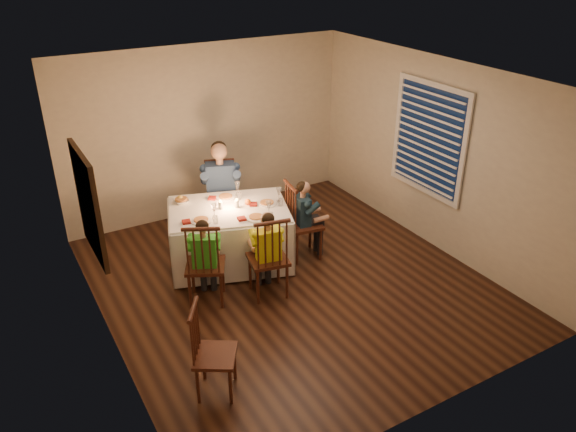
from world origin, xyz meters
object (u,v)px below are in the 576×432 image
chair_extra (218,390)px  child_green (208,300)px  dining_table (229,224)px  chair_end (303,255)px  chair_near_left (208,300)px  child_yellow (269,293)px  chair_adult (224,233)px  chair_near_right (269,293)px  child_teal (303,255)px  serving_bowl (181,201)px  adult (224,233)px

chair_extra → child_green: bearing=12.5°
dining_table → chair_end: bearing=-2.0°
chair_near_left → dining_table: bearing=-105.9°
child_yellow → chair_adult: bearing=-84.1°
chair_end → chair_extra: chair_end is taller
chair_near_right → child_teal: child_teal is taller
chair_near_left → child_teal: size_ratio=0.99×
dining_table → chair_near_left: bearing=-114.2°
serving_bowl → child_green: bearing=-97.7°
chair_near_left → chair_extra: (-0.51, -1.45, 0.00)m
chair_adult → chair_extra: 3.23m
dining_table → child_teal: 1.15m
dining_table → serving_bowl: bearing=154.1°
chair_end → serving_bowl: 1.82m
child_yellow → child_teal: child_yellow is taller
adult → child_yellow: adult is taller
chair_adult → chair_end: bearing=-38.0°
chair_near_right → chair_end: size_ratio=1.00×
dining_table → child_yellow: bearing=-65.8°
chair_near_right → child_yellow: bearing=101.3°
chair_adult → child_yellow: child_yellow is taller
adult → child_teal: size_ratio=1.27×
chair_extra → serving_bowl: (0.66, 2.57, 0.83)m
child_yellow → chair_near_left: bearing=-7.8°
chair_adult → dining_table: bearing=-86.4°
adult → chair_near_right: bearing=-74.3°
chair_adult → chair_near_left: (-0.87, -1.46, 0.00)m
chair_near_right → chair_end: (0.85, 0.56, 0.00)m
chair_near_right → dining_table: bearing=-73.1°
chair_adult → serving_bowl: size_ratio=5.42×
chair_near_left → chair_end: size_ratio=1.00×
serving_bowl → chair_adult: bearing=25.7°
dining_table → chair_adult: (0.25, 0.80, -0.57)m
adult → chair_end: bearing=-38.0°
chair_adult → child_yellow: (-0.16, -1.71, 0.00)m
chair_adult → serving_bowl: (-0.72, -0.34, 0.83)m
dining_table → chair_near_right: size_ratio=1.66×
dining_table → chair_extra: bearing=-99.4°
chair_near_right → adult: adult is taller
chair_adult → chair_near_right: (-0.16, -1.71, 0.00)m
dining_table → chair_end: (0.94, -0.35, -0.57)m
serving_bowl → chair_extra: bearing=-104.4°
adult → chair_extra: bearing=-94.1°
child_green → child_yellow: 0.75m
child_green → serving_bowl: bearing=-70.8°
chair_near_left → chair_extra: size_ratio=1.12×
child_teal → child_yellow: bearing=132.2°
adult → serving_bowl: size_ratio=6.96×
dining_table → child_green: dining_table is taller
adult → child_green: (-0.87, -1.46, 0.00)m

